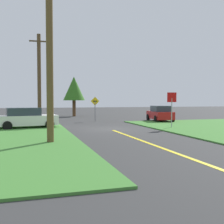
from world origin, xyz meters
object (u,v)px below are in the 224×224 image
object	(u,v)px
car_on_crossroad	(160,114)
direction_sign	(95,106)
stop_sign	(172,103)
oak_tree_left	(74,89)
parked_car_near_building	(26,118)
utility_pole_near	(50,51)
utility_pole_mid	(39,78)

from	to	relation	value
car_on_crossroad	direction_sign	bearing A→B (deg)	79.27
stop_sign	direction_sign	distance (m)	9.80
oak_tree_left	direction_sign	bearing A→B (deg)	-85.08
car_on_crossroad	oak_tree_left	xyz separation A→B (m)	(-7.20, 11.40, 2.92)
parked_car_near_building	direction_sign	world-z (taller)	direction_sign
oak_tree_left	stop_sign	bearing A→B (deg)	-74.84
utility_pole_near	utility_pole_mid	size ratio (longest dim) A/B	1.07
utility_pole_near	utility_pole_mid	bearing A→B (deg)	90.35
utility_pole_near	car_on_crossroad	bearing A→B (deg)	44.44
utility_pole_mid	utility_pole_near	bearing A→B (deg)	-89.65
oak_tree_left	utility_pole_near	bearing A→B (deg)	-101.67
car_on_crossroad	utility_pole_near	world-z (taller)	utility_pole_near
utility_pole_mid	oak_tree_left	world-z (taller)	utility_pole_mid
car_on_crossroad	direction_sign	xyz separation A→B (m)	(-6.41, 2.21, 0.78)
parked_car_near_building	utility_pole_near	distance (m)	9.18
car_on_crossroad	utility_pole_mid	bearing A→B (deg)	90.57
direction_sign	oak_tree_left	world-z (taller)	oak_tree_left
stop_sign	parked_car_near_building	distance (m)	11.44
utility_pole_mid	oak_tree_left	xyz separation A→B (m)	(4.87, 9.76, -0.63)
stop_sign	parked_car_near_building	xyz separation A→B (m)	(-10.94, 3.16, -1.17)
parked_car_near_building	oak_tree_left	world-z (taller)	oak_tree_left
car_on_crossroad	parked_car_near_building	world-z (taller)	same
utility_pole_mid	direction_sign	xyz separation A→B (m)	(5.66, 0.57, -2.78)
car_on_crossroad	utility_pole_near	size ratio (longest dim) A/B	0.47
car_on_crossroad	oak_tree_left	world-z (taller)	oak_tree_left
stop_sign	utility_pole_near	distance (m)	11.26
stop_sign	utility_pole_near	xyz separation A→B (m)	(-9.68, -5.08, 2.69)
stop_sign	direction_sign	xyz separation A→B (m)	(-4.11, 8.88, -0.40)
direction_sign	stop_sign	bearing A→B (deg)	-65.19
car_on_crossroad	parked_car_near_building	distance (m)	13.70
utility_pole_near	direction_sign	world-z (taller)	utility_pole_near
direction_sign	oak_tree_left	size ratio (longest dim) A/B	0.47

